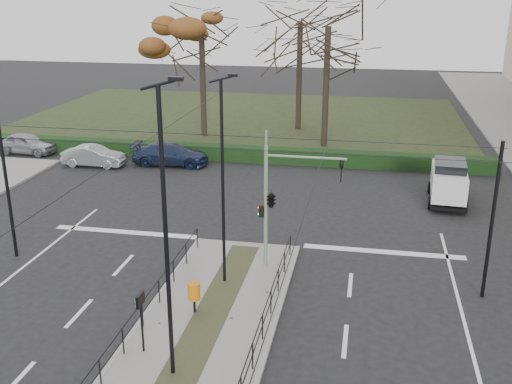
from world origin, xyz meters
TOP-DOWN VIEW (x-y plane):
  - ground at (0.00, 0.00)m, footprint 140.00×140.00m
  - median_island at (0.00, -2.50)m, footprint 4.40×15.00m
  - park at (-6.00, 32.00)m, footprint 38.00×26.00m
  - hedge at (-6.00, 18.60)m, footprint 38.00×1.00m
  - median_railing at (0.00, -2.60)m, footprint 4.14×13.24m
  - catenary at (0.00, 1.62)m, footprint 20.00×34.00m
  - traffic_light at (1.48, 2.89)m, footprint 3.45×1.98m
  - litter_bin at (-0.61, -1.37)m, footprint 0.44×0.44m
  - info_panel at (-1.51, -3.99)m, footprint 0.12×0.53m
  - streetlamp_median_near at (-0.22, -4.89)m, footprint 0.73×0.15m
  - streetlamp_median_far at (-0.11, 1.14)m, footprint 0.67×0.14m
  - parked_car_first at (-18.39, 17.64)m, footprint 4.35×1.99m
  - parked_car_second at (-12.39, 15.60)m, footprint 4.06×1.44m
  - parked_car_third at (-7.59, 16.83)m, footprint 5.05×2.27m
  - white_van at (9.41, 12.68)m, footprint 2.20×4.33m
  - rust_tree at (-7.55, 24.89)m, footprint 7.98×7.98m
  - bare_tree_center at (-0.64, 28.59)m, footprint 8.72×8.72m
  - bare_tree_near at (1.91, 23.39)m, footprint 7.31×7.31m

SIDE VIEW (x-z plane):
  - ground at x=0.00m, z-range 0.00..0.00m
  - park at x=-6.00m, z-range 0.00..0.10m
  - median_island at x=0.00m, z-range 0.00..0.14m
  - hedge at x=-6.00m, z-range 0.00..1.00m
  - parked_car_second at x=-12.39m, z-range 0.00..1.33m
  - parked_car_third at x=-7.59m, z-range 0.00..1.44m
  - parked_car_first at x=-18.39m, z-range 0.00..1.45m
  - litter_bin at x=-0.61m, z-range 0.38..1.51m
  - median_railing at x=0.00m, z-range 0.52..1.44m
  - white_van at x=9.41m, z-range 0.05..2.34m
  - info_panel at x=-1.51m, z-range 0.72..2.75m
  - traffic_light at x=1.48m, z-range 0.56..5.62m
  - catenary at x=0.00m, z-range 0.42..6.42m
  - streetlamp_median_far at x=-0.11m, z-range 0.21..8.23m
  - streetlamp_median_near at x=-0.22m, z-range 0.21..8.95m
  - bare_tree_near at x=1.91m, z-range 2.31..13.52m
  - bare_tree_center at x=-0.64m, z-range 2.32..13.56m
  - rust_tree at x=-7.55m, z-range 2.80..13.22m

